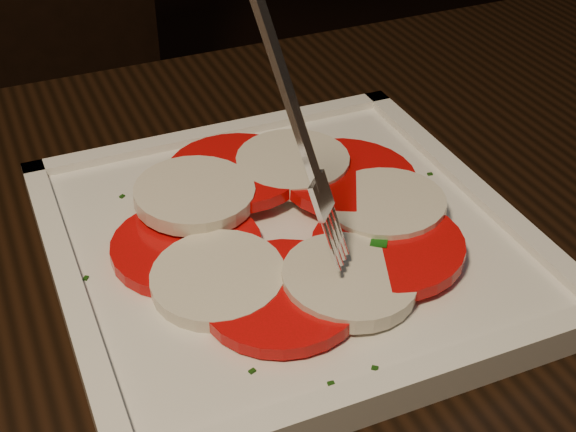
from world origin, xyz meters
TOP-DOWN VIEW (x-y plane):
  - chair at (-0.11, 0.86)m, footprint 0.46×0.46m
  - plate at (-0.15, 0.06)m, footprint 0.33×0.33m
  - caprese_salad at (-0.15, 0.06)m, footprint 0.25×0.24m
  - fork at (-0.18, 0.03)m, footprint 0.06×0.06m

SIDE VIEW (x-z plane):
  - chair at x=-0.11m, z-range 0.07..1.00m
  - plate at x=-0.15m, z-range 0.75..0.76m
  - caprese_salad at x=-0.15m, z-range 0.76..0.79m
  - fork at x=-0.18m, z-range 0.79..0.96m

